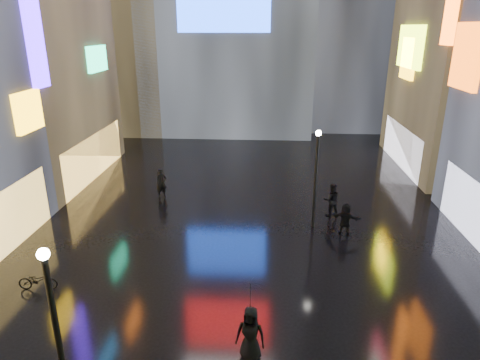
{
  "coord_description": "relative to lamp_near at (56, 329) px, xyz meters",
  "views": [
    {
      "loc": [
        0.89,
        -1.86,
        10.0
      ],
      "look_at": [
        0.0,
        12.0,
        5.0
      ],
      "focal_mm": 32.0,
      "sensor_mm": 36.0,
      "label": 1
    }
  ],
  "objects": [
    {
      "name": "bicycle",
      "position": [
        -3.95,
        5.81,
        -2.53
      ],
      "size": [
        1.6,
        0.67,
        0.82
      ],
      "primitive_type": "imported",
      "rotation": [
        0.0,
        0.0,
        1.65
      ],
      "color": "black",
      "rests_on": "ground"
    },
    {
      "name": "pedestrian_5",
      "position": [
        9.15,
        11.55,
        -2.12
      ],
      "size": [
        1.61,
        0.98,
        1.65
      ],
      "primitive_type": "imported",
      "rotation": [
        0.0,
        0.0,
        2.8
      ],
      "color": "black",
      "rests_on": "ground"
    },
    {
      "name": "pedestrian_6",
      "position": [
        -1.29,
        15.84,
        -2.03
      ],
      "size": [
        0.8,
        0.74,
        1.83
      ],
      "primitive_type": "imported",
      "rotation": [
        0.0,
        0.0,
        0.59
      ],
      "color": "black",
      "rests_on": "ground"
    },
    {
      "name": "pedestrian_4",
      "position": [
        4.72,
        2.52,
        -1.99
      ],
      "size": [
        1.02,
        0.75,
        1.91
      ],
      "primitive_type": "imported",
      "rotation": [
        0.0,
        0.0,
        -0.16
      ],
      "color": "black",
      "rests_on": "ground"
    },
    {
      "name": "building_left_far",
      "position": [
        -11.78,
        19.48,
        8.04
      ],
      "size": [
        10.28,
        12.0,
        22.0
      ],
      "color": "black",
      "rests_on": "ground"
    },
    {
      "name": "ground",
      "position": [
        4.2,
        13.47,
        -2.94
      ],
      "size": [
        140.0,
        140.0,
        0.0
      ],
      "primitive_type": "plane",
      "color": "black",
      "rests_on": "ground"
    },
    {
      "name": "lamp_far",
      "position": [
        7.64,
        12.4,
        0.0
      ],
      "size": [
        0.3,
        0.3,
        5.2
      ],
      "color": "black",
      "rests_on": "ground"
    },
    {
      "name": "umbrella_2",
      "position": [
        4.72,
        2.52,
        -0.57
      ],
      "size": [
        1.42,
        1.43,
        0.93
      ],
      "primitive_type": "imported",
      "rotation": [
        0.0,
        0.0,
        0.6
      ],
      "color": "black",
      "rests_on": "pedestrian_4"
    },
    {
      "name": "pedestrian_7",
      "position": [
        8.75,
        13.78,
        -2.0
      ],
      "size": [
        1.0,
        0.82,
        1.88
      ],
      "primitive_type": "imported",
      "rotation": [
        0.0,
        0.0,
        3.26
      ],
      "color": "black",
      "rests_on": "ground"
    },
    {
      "name": "lamp_near",
      "position": [
        0.0,
        0.0,
        0.0
      ],
      "size": [
        0.3,
        0.3,
        5.2
      ],
      "color": "black",
      "rests_on": "ground"
    }
  ]
}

